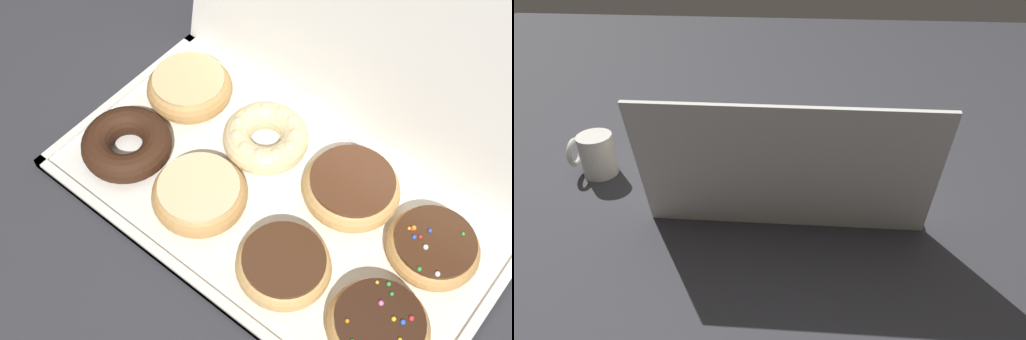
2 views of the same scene
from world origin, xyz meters
TOP-DOWN VIEW (x-y plane):
  - ground_plane at (0.00, 0.00)m, footprint 3.00×3.00m
  - donut_box at (0.00, 0.00)m, footprint 0.56×0.30m
  - box_lid_open at (0.00, 0.19)m, footprint 0.56×0.08m
  - chocolate_cake_ring_donut_0 at (-0.19, -0.06)m, footprint 0.12×0.12m
  - glazed_ring_donut_1 at (-0.07, -0.06)m, footprint 0.12×0.12m
  - chocolate_frosted_donut_2 at (0.07, -0.07)m, footprint 0.11×0.11m
  - sprinkle_donut_3 at (0.19, -0.06)m, footprint 0.11×0.11m
  - glazed_ring_donut_4 at (-0.20, 0.06)m, footprint 0.12×0.12m
  - cruller_donut_5 at (-0.06, 0.06)m, footprint 0.11×0.11m
  - chocolate_frosted_donut_6 at (0.07, 0.07)m, footprint 0.12×0.12m
  - sprinkle_donut_7 at (0.19, 0.06)m, footprint 0.11×0.11m
  - coffee_mug at (0.46, -0.01)m, footprint 0.10×0.08m

SIDE VIEW (x-z plane):
  - ground_plane at x=0.00m, z-range 0.00..0.00m
  - donut_box at x=0.00m, z-range 0.00..0.01m
  - sprinkle_donut_7 at x=0.19m, z-range 0.01..0.05m
  - chocolate_frosted_donut_2 at x=0.07m, z-range 0.01..0.05m
  - chocolate_cake_ring_donut_0 at x=-0.19m, z-range 0.01..0.05m
  - glazed_ring_donut_1 at x=-0.07m, z-range 0.01..0.05m
  - sprinkle_donut_3 at x=0.19m, z-range 0.01..0.05m
  - cruller_donut_5 at x=-0.06m, z-range 0.01..0.05m
  - glazed_ring_donut_4 at x=-0.20m, z-range 0.01..0.05m
  - chocolate_frosted_donut_6 at x=0.07m, z-range 0.01..0.05m
  - coffee_mug at x=0.46m, z-range 0.00..0.10m
  - box_lid_open at x=0.00m, z-range 0.00..0.30m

